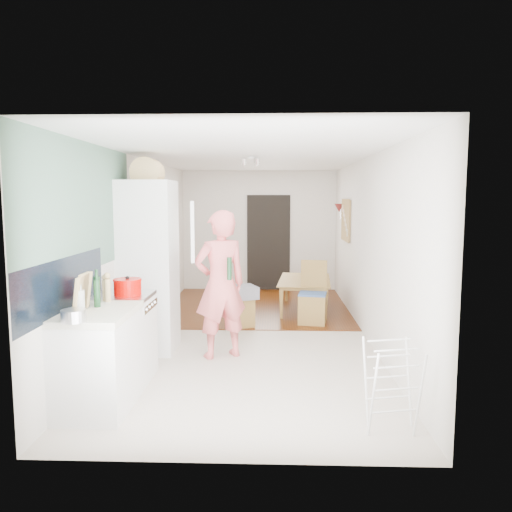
# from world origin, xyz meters

# --- Properties ---
(room_shell) EXTENTS (3.20, 7.00, 2.50)m
(room_shell) POSITION_xyz_m (0.00, 0.00, 1.25)
(room_shell) COLOR silver
(room_shell) RESTS_ON ground
(floor) EXTENTS (3.20, 7.00, 0.01)m
(floor) POSITION_xyz_m (0.00, 0.00, 0.00)
(floor) COLOR #B9AB9E
(floor) RESTS_ON ground
(wood_floor_overlay) EXTENTS (3.20, 3.30, 0.01)m
(wood_floor_overlay) POSITION_xyz_m (0.00, 1.85, 0.01)
(wood_floor_overlay) COLOR #512106
(wood_floor_overlay) RESTS_ON room_shell
(sage_wall_panel) EXTENTS (0.02, 3.00, 1.30)m
(sage_wall_panel) POSITION_xyz_m (-1.59, -2.00, 1.85)
(sage_wall_panel) COLOR slate
(sage_wall_panel) RESTS_ON room_shell
(tile_splashback) EXTENTS (0.02, 1.90, 0.50)m
(tile_splashback) POSITION_xyz_m (-1.59, -2.55, 1.15)
(tile_splashback) COLOR black
(tile_splashback) RESTS_ON room_shell
(doorway_recess) EXTENTS (0.90, 0.04, 2.00)m
(doorway_recess) POSITION_xyz_m (0.20, 3.48, 1.00)
(doorway_recess) COLOR black
(doorway_recess) RESTS_ON room_shell
(base_cabinet) EXTENTS (0.60, 0.90, 0.86)m
(base_cabinet) POSITION_xyz_m (-1.30, -2.55, 0.43)
(base_cabinet) COLOR white
(base_cabinet) RESTS_ON room_shell
(worktop) EXTENTS (0.62, 0.92, 0.06)m
(worktop) POSITION_xyz_m (-1.30, -2.55, 0.89)
(worktop) COLOR silver
(worktop) RESTS_ON room_shell
(range_cooker) EXTENTS (0.60, 0.60, 0.88)m
(range_cooker) POSITION_xyz_m (-1.30, -1.80, 0.44)
(range_cooker) COLOR white
(range_cooker) RESTS_ON room_shell
(cooker_top) EXTENTS (0.60, 0.60, 0.04)m
(cooker_top) POSITION_xyz_m (-1.30, -1.80, 0.90)
(cooker_top) COLOR silver
(cooker_top) RESTS_ON room_shell
(fridge_housing) EXTENTS (0.66, 0.66, 2.15)m
(fridge_housing) POSITION_xyz_m (-1.27, -0.78, 1.07)
(fridge_housing) COLOR white
(fridge_housing) RESTS_ON room_shell
(fridge_door) EXTENTS (0.14, 0.56, 0.70)m
(fridge_door) POSITION_xyz_m (-0.66, -1.08, 1.55)
(fridge_door) COLOR white
(fridge_door) RESTS_ON room_shell
(fridge_interior) EXTENTS (0.02, 0.52, 0.66)m
(fridge_interior) POSITION_xyz_m (-0.96, -0.78, 1.55)
(fridge_interior) COLOR white
(fridge_interior) RESTS_ON room_shell
(pinboard) EXTENTS (0.03, 0.90, 0.70)m
(pinboard) POSITION_xyz_m (1.58, 1.90, 1.55)
(pinboard) COLOR tan
(pinboard) RESTS_ON room_shell
(pinboard_frame) EXTENTS (0.00, 0.94, 0.74)m
(pinboard_frame) POSITION_xyz_m (1.57, 1.90, 1.55)
(pinboard_frame) COLOR olive
(pinboard_frame) RESTS_ON room_shell
(wall_sconce) EXTENTS (0.18, 0.18, 0.16)m
(wall_sconce) POSITION_xyz_m (1.54, 2.55, 1.75)
(wall_sconce) COLOR maroon
(wall_sconce) RESTS_ON room_shell
(person) EXTENTS (0.92, 0.80, 2.12)m
(person) POSITION_xyz_m (-0.34, -1.02, 1.06)
(person) COLOR #EC6A6B
(person) RESTS_ON floor
(dining_table) EXTENTS (0.84, 1.37, 0.46)m
(dining_table) POSITION_xyz_m (0.87, 1.56, 0.23)
(dining_table) COLOR olive
(dining_table) RESTS_ON floor
(dining_chair) EXTENTS (0.47, 0.47, 0.97)m
(dining_chair) POSITION_xyz_m (0.91, 0.64, 0.48)
(dining_chair) COLOR olive
(dining_chair) RESTS_ON floor
(stool) EXTENTS (0.42, 0.42, 0.44)m
(stool) POSITION_xyz_m (-0.17, 0.42, 0.22)
(stool) COLOR olive
(stool) RESTS_ON floor
(grey_drape) EXTENTS (0.54, 0.54, 0.18)m
(grey_drape) POSITION_xyz_m (-0.17, 0.40, 0.53)
(grey_drape) COLOR gray
(grey_drape) RESTS_ON stool
(drying_rack) EXTENTS (0.45, 0.42, 0.76)m
(drying_rack) POSITION_xyz_m (1.29, -2.93, 0.38)
(drying_rack) COLOR white
(drying_rack) RESTS_ON floor
(bread_bin) EXTENTS (0.42, 0.41, 0.20)m
(bread_bin) POSITION_xyz_m (-1.27, -0.71, 2.25)
(bread_bin) COLOR tan
(bread_bin) RESTS_ON fridge_housing
(red_casserole) EXTENTS (0.33, 0.33, 0.17)m
(red_casserole) POSITION_xyz_m (-1.23, -1.83, 1.01)
(red_casserole) COLOR #C70500
(red_casserole) RESTS_ON cooker_top
(steel_pan) EXTENTS (0.25, 0.25, 0.10)m
(steel_pan) POSITION_xyz_m (-1.34, -2.98, 0.97)
(steel_pan) COLOR silver
(steel_pan) RESTS_ON worktop
(held_bottle) EXTENTS (0.06, 0.06, 0.27)m
(held_bottle) POSITION_xyz_m (-0.21, -1.20, 1.12)
(held_bottle) COLOR #163C1E
(held_bottle) RESTS_ON person
(bottle_a) EXTENTS (0.07, 0.07, 0.27)m
(bottle_a) POSITION_xyz_m (-1.38, -2.31, 1.06)
(bottle_a) COLOR #163C1E
(bottle_a) RESTS_ON worktop
(bottle_b) EXTENTS (0.06, 0.06, 0.26)m
(bottle_b) POSITION_xyz_m (-1.34, -2.42, 1.05)
(bottle_b) COLOR #163C1E
(bottle_b) RESTS_ON worktop
(bottle_c) EXTENTS (0.09, 0.09, 0.21)m
(bottle_c) POSITION_xyz_m (-1.39, -2.71, 1.03)
(bottle_c) COLOR beige
(bottle_c) RESTS_ON worktop
(pepper_mill_front) EXTENTS (0.07, 0.07, 0.22)m
(pepper_mill_front) POSITION_xyz_m (-1.33, -2.16, 1.03)
(pepper_mill_front) COLOR tan
(pepper_mill_front) RESTS_ON worktop
(pepper_mill_back) EXTENTS (0.06, 0.06, 0.21)m
(pepper_mill_back) POSITION_xyz_m (-1.36, -2.14, 1.02)
(pepper_mill_back) COLOR tan
(pepper_mill_back) RESTS_ON worktop
(chopping_boards) EXTENTS (0.07, 0.26, 0.35)m
(chopping_boards) POSITION_xyz_m (-1.40, -2.63, 1.10)
(chopping_boards) COLOR tan
(chopping_boards) RESTS_ON worktop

